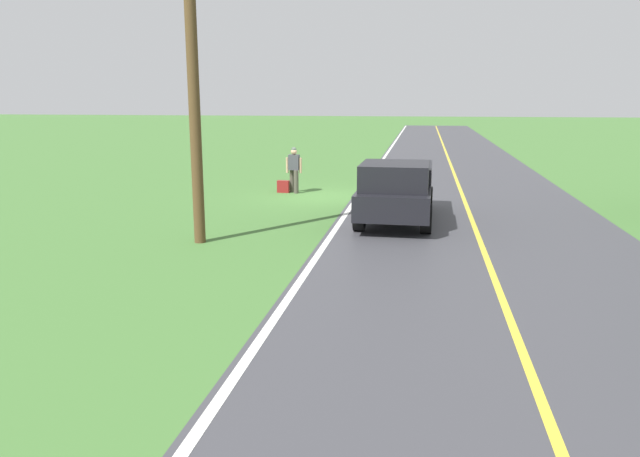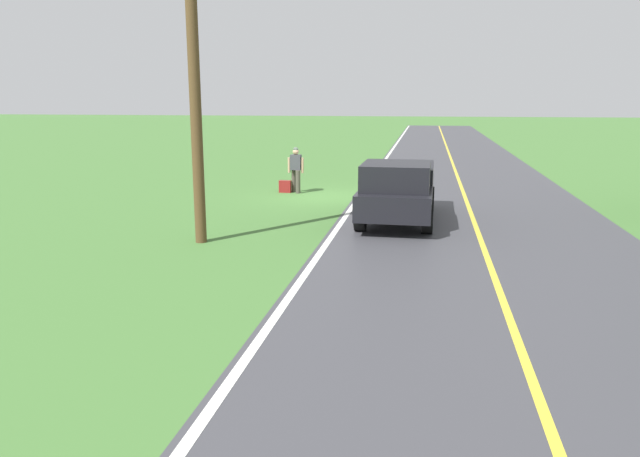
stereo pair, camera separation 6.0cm
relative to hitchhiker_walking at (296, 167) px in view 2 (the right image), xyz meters
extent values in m
plane|color=#427033|center=(-1.28, 0.82, -0.98)|extent=(200.00, 200.00, 0.00)
cube|color=#3D3D42|center=(-6.35, 0.82, -0.98)|extent=(8.04, 120.00, 0.00)
cube|color=silver|center=(-2.51, 0.82, -0.98)|extent=(0.16, 117.60, 0.00)
cube|color=gold|center=(-6.35, 0.82, -0.98)|extent=(0.14, 117.60, 0.00)
cylinder|color=#4C473D|center=(-0.10, 0.15, -0.54)|extent=(0.18, 0.18, 0.88)
cylinder|color=#4C473D|center=(0.11, -0.09, -0.54)|extent=(0.18, 0.18, 0.88)
cube|color=#3F3F47|center=(0.00, 0.03, 0.19)|extent=(0.41, 0.27, 0.58)
sphere|color=tan|center=(0.00, 0.03, 0.59)|extent=(0.23, 0.23, 0.23)
sphere|color=#4C564C|center=(0.00, 0.03, 0.67)|extent=(0.20, 0.20, 0.20)
cube|color=#234C2D|center=(-0.01, -0.17, 0.22)|extent=(0.33, 0.21, 0.44)
cylinder|color=tan|center=(-0.26, 0.06, 0.08)|extent=(0.10, 0.10, 0.58)
cylinder|color=tan|center=(0.26, 0.04, 0.08)|extent=(0.10, 0.10, 0.58)
cube|color=maroon|center=(0.42, 0.07, -0.75)|extent=(0.47, 0.22, 0.47)
cube|color=black|center=(-4.12, 4.63, -0.23)|extent=(2.09, 5.43, 0.70)
cube|color=black|center=(-4.10, 5.82, 0.48)|extent=(1.88, 2.19, 0.72)
cube|color=black|center=(-4.10, 5.82, 0.55)|extent=(1.70, 1.32, 0.43)
cube|color=black|center=(-5.07, 3.57, 0.34)|extent=(0.15, 3.03, 0.45)
cube|color=black|center=(-3.19, 3.54, 0.34)|extent=(0.15, 3.03, 0.45)
cube|color=black|center=(-4.16, 2.04, 0.34)|extent=(1.84, 0.13, 0.45)
cylinder|color=black|center=(-4.99, 6.40, -0.58)|extent=(0.31, 0.80, 0.80)
cylinder|color=black|center=(-3.19, 6.37, -0.58)|extent=(0.31, 0.80, 0.80)
cylinder|color=black|center=(-5.04, 3.10, -0.58)|extent=(0.31, 0.80, 0.80)
cylinder|color=black|center=(-3.24, 3.07, -0.58)|extent=(0.31, 0.80, 0.80)
cylinder|color=brown|center=(0.64, 8.39, 3.13)|extent=(0.28, 0.28, 8.23)
camera|label=1|loc=(-4.84, 22.48, 2.59)|focal=33.80mm
camera|label=2|loc=(-4.90, 22.47, 2.59)|focal=33.80mm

